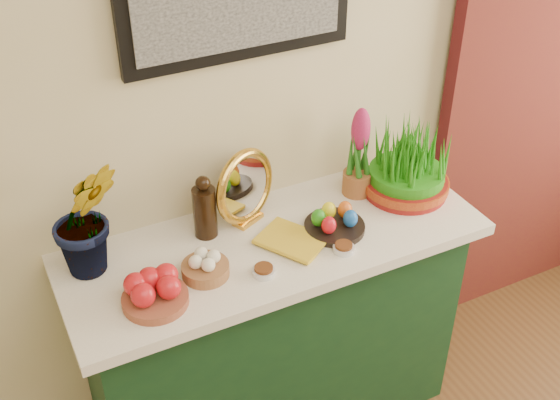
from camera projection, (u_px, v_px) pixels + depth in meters
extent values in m
cube|color=beige|center=(245.00, 78.00, 2.23)|extent=(4.00, 0.04, 2.70)
cube|color=#460C1A|center=(540.00, 69.00, 2.76)|extent=(0.90, 0.06, 2.30)
cube|color=#14371A|center=(274.00, 337.00, 2.57)|extent=(1.30, 0.45, 0.85)
cube|color=white|center=(273.00, 242.00, 2.31)|extent=(1.40, 0.55, 0.04)
imported|color=#256D1B|center=(83.00, 200.00, 2.03)|extent=(0.27, 0.23, 0.51)
cylinder|color=brown|center=(155.00, 299.00, 2.04)|extent=(0.25, 0.25, 0.03)
cylinder|color=#915E3A|center=(205.00, 270.00, 2.14)|extent=(0.18, 0.18, 0.04)
cylinder|color=black|center=(205.00, 212.00, 2.27)|extent=(0.08, 0.08, 0.18)
sphere|color=black|center=(203.00, 183.00, 2.20)|extent=(0.05, 0.05, 0.05)
cube|color=gold|center=(248.00, 219.00, 2.37)|extent=(0.12, 0.09, 0.02)
torus|color=gold|center=(245.00, 187.00, 2.31)|extent=(0.26, 0.16, 0.27)
cylinder|color=silver|center=(246.00, 187.00, 2.31)|extent=(0.19, 0.11, 0.20)
imported|color=gold|center=(279.00, 253.00, 2.21)|extent=(0.23, 0.25, 0.03)
cylinder|color=silver|center=(264.00, 272.00, 2.15)|extent=(0.07, 0.07, 0.02)
cylinder|color=#592D14|center=(264.00, 268.00, 2.14)|extent=(0.06, 0.06, 0.01)
cylinder|color=silver|center=(344.00, 249.00, 2.24)|extent=(0.07, 0.07, 0.02)
cylinder|color=#592D14|center=(344.00, 245.00, 2.23)|extent=(0.06, 0.06, 0.01)
cylinder|color=black|center=(334.00, 227.00, 2.33)|extent=(0.24, 0.24, 0.02)
ellipsoid|color=red|center=(329.00, 225.00, 2.27)|extent=(0.05, 0.05, 0.06)
ellipsoid|color=blue|center=(350.00, 219.00, 2.30)|extent=(0.05, 0.05, 0.06)
ellipsoid|color=yellow|center=(329.00, 210.00, 2.34)|extent=(0.05, 0.05, 0.06)
ellipsoid|color=#29901A|center=(318.00, 218.00, 2.30)|extent=(0.05, 0.05, 0.06)
ellipsoid|color=orange|center=(345.00, 210.00, 2.34)|extent=(0.05, 0.05, 0.06)
cylinder|color=#96582E|center=(357.00, 182.00, 2.49)|extent=(0.10, 0.10, 0.08)
ellipsoid|color=#C12665|center=(361.00, 129.00, 2.37)|extent=(0.07, 0.07, 0.16)
cylinder|color=maroon|center=(405.00, 185.00, 2.50)|extent=(0.30, 0.30, 0.05)
cylinder|color=maroon|center=(405.00, 183.00, 2.50)|extent=(0.31, 0.31, 0.03)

